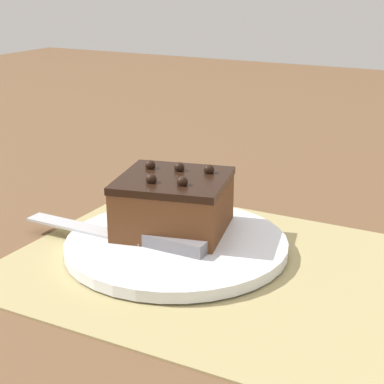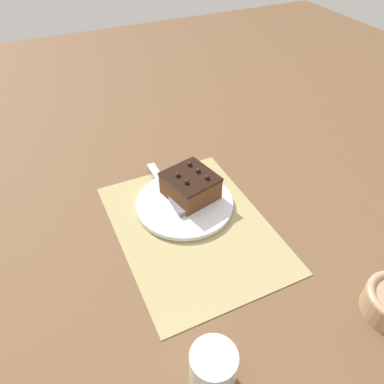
# 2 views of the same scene
# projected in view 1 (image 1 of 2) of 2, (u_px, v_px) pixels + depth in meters

# --- Properties ---
(ground_plane) EXTENTS (3.00, 3.00, 0.00)m
(ground_plane) POSITION_uv_depth(u_px,v_px,m) (233.00, 272.00, 0.66)
(ground_plane) COLOR brown
(placemat_woven) EXTENTS (0.46, 0.34, 0.00)m
(placemat_woven) POSITION_uv_depth(u_px,v_px,m) (233.00, 270.00, 0.66)
(placemat_woven) COLOR tan
(placemat_woven) RESTS_ON ground_plane
(cake_plate) EXTENTS (0.24, 0.24, 0.01)m
(cake_plate) POSITION_uv_depth(u_px,v_px,m) (176.00, 245.00, 0.70)
(cake_plate) COLOR white
(cake_plate) RESTS_ON placemat_woven
(chocolate_cake) EXTENTS (0.14, 0.14, 0.07)m
(chocolate_cake) POSITION_uv_depth(u_px,v_px,m) (173.00, 203.00, 0.71)
(chocolate_cake) COLOR brown
(chocolate_cake) RESTS_ON cake_plate
(serving_knife) EXTENTS (0.23, 0.02, 0.01)m
(serving_knife) POSITION_uv_depth(u_px,v_px,m) (143.00, 238.00, 0.69)
(serving_knife) COLOR slate
(serving_knife) RESTS_ON cake_plate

